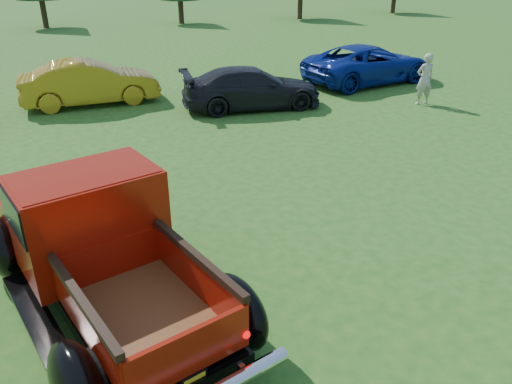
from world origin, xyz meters
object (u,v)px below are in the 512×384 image
pickup_truck (93,240)px  show_car_yellow (90,83)px  show_car_grey (252,88)px  spectator (425,79)px  show_car_blue (368,64)px

pickup_truck → show_car_yellow: (0.65, 10.66, -0.20)m
show_car_yellow → show_car_grey: show_car_yellow is taller
show_car_yellow → spectator: 10.94m
show_car_yellow → show_car_blue: size_ratio=0.85×
show_car_grey → show_car_blue: show_car_blue is taller
show_car_blue → spectator: (0.08, -3.26, 0.11)m
show_car_grey → show_car_blue: 5.61m
show_car_yellow → show_car_grey: bearing=-117.1°
pickup_truck → show_car_blue: (10.81, 10.10, -0.20)m
pickup_truck → show_car_blue: bearing=26.9°
pickup_truck → show_car_yellow: pickup_truck is taller
pickup_truck → spectator: size_ratio=3.35×
spectator → show_car_blue: bearing=-85.6°
pickup_truck → show_car_grey: 10.04m
show_car_grey → spectator: size_ratio=2.68×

